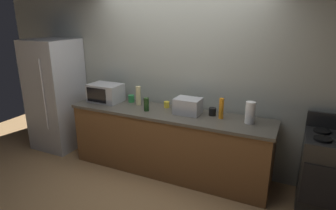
{
  "coord_description": "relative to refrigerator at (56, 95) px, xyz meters",
  "views": [
    {
      "loc": [
        1.59,
        -2.94,
        2.17
      ],
      "look_at": [
        0.0,
        0.4,
        1.0
      ],
      "focal_mm": 30.81,
      "sensor_mm": 36.0,
      "label": 1
    }
  ],
  "objects": [
    {
      "name": "back_wall",
      "position": [
        2.05,
        0.41,
        0.45
      ],
      "size": [
        6.4,
        0.1,
        2.7
      ],
      "primitive_type": "cube",
      "color": "#9EA399",
      "rests_on": "ground_plane"
    },
    {
      "name": "bottle_hand_soap",
      "position": [
        1.52,
        0.11,
        0.14
      ],
      "size": [
        0.07,
        0.07,
        0.28
      ],
      "primitive_type": "cylinder",
      "color": "beige",
      "rests_on": "counter_run"
    },
    {
      "name": "mug_green",
      "position": [
        1.35,
        0.18,
        0.05
      ],
      "size": [
        0.09,
        0.09,
        0.11
      ],
      "primitive_type": "cylinder",
      "color": "#2D8C47",
      "rests_on": "counter_run"
    },
    {
      "name": "ground_plane",
      "position": [
        2.05,
        -0.4,
        -0.9
      ],
      "size": [
        8.0,
        8.0,
        0.0
      ],
      "primitive_type": "plane",
      "color": "#A87F51"
    },
    {
      "name": "mug_yellow",
      "position": [
        1.95,
        0.17,
        0.04
      ],
      "size": [
        0.08,
        0.08,
        0.09
      ],
      "primitive_type": "cylinder",
      "color": "yellow",
      "rests_on": "counter_run"
    },
    {
      "name": "microwave",
      "position": [
        0.98,
        0.05,
        0.13
      ],
      "size": [
        0.48,
        0.35,
        0.27
      ],
      "color": "#B7BABF",
      "rests_on": "counter_run"
    },
    {
      "name": "counter_run",
      "position": [
        2.05,
        0.0,
        -0.45
      ],
      "size": [
        2.84,
        0.64,
        0.9
      ],
      "color": "brown",
      "rests_on": "ground_plane"
    },
    {
      "name": "stove_range",
      "position": [
        4.05,
        0.0,
        -0.44
      ],
      "size": [
        0.6,
        0.61,
        1.08
      ],
      "color": "black",
      "rests_on": "ground_plane"
    },
    {
      "name": "bottle_wine",
      "position": [
        1.76,
        -0.08,
        0.09
      ],
      "size": [
        0.07,
        0.07,
        0.18
      ],
      "primitive_type": "cylinder",
      "color": "#1E3F19",
      "rests_on": "counter_run"
    },
    {
      "name": "bottle_dish_soap",
      "position": [
        2.77,
        0.07,
        0.13
      ],
      "size": [
        0.06,
        0.06,
        0.27
      ],
      "primitive_type": "cylinder",
      "color": "orange",
      "rests_on": "counter_run"
    },
    {
      "name": "toaster_oven",
      "position": [
        2.32,
        0.06,
        0.1
      ],
      "size": [
        0.34,
        0.26,
        0.21
      ],
      "primitive_type": "cube",
      "color": "#B7BABF",
      "rests_on": "counter_run"
    },
    {
      "name": "paper_towel_roll",
      "position": [
        3.13,
        0.05,
        0.13
      ],
      "size": [
        0.12,
        0.12,
        0.27
      ],
      "primitive_type": "cylinder",
      "color": "white",
      "rests_on": "counter_run"
    },
    {
      "name": "mug_black",
      "position": [
        2.63,
        0.13,
        0.05
      ],
      "size": [
        0.09,
        0.09,
        0.1
      ],
      "primitive_type": "cylinder",
      "color": "black",
      "rests_on": "counter_run"
    },
    {
      "name": "refrigerator",
      "position": [
        0.0,
        0.0,
        0.0
      ],
      "size": [
        0.72,
        0.73,
        1.8
      ],
      "color": "#B7BABF",
      "rests_on": "ground_plane"
    }
  ]
}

